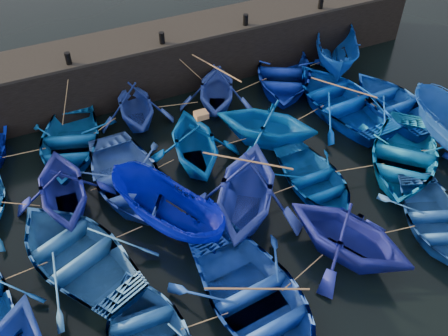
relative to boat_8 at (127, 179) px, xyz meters
name	(u,v)px	position (x,y,z in m)	size (l,w,h in m)	color
ground	(263,242)	(3.44, -4.31, -0.54)	(120.00, 120.00, 0.00)	black
quay_wall	(158,61)	(3.44, 6.19, 0.71)	(26.00, 2.50, 2.50)	black
quay_top	(156,35)	(3.44, 6.19, 2.02)	(26.00, 2.50, 0.12)	black
bollard_1	(68,58)	(-0.56, 5.29, 2.33)	(0.24, 0.24, 0.50)	black
bollard_2	(162,38)	(3.44, 5.29, 2.33)	(0.24, 0.24, 0.50)	black
bollard_3	(246,20)	(7.44, 5.29, 2.33)	(0.24, 0.24, 0.50)	black
bollard_4	(321,3)	(11.44, 5.29, 2.33)	(0.24, 0.24, 0.50)	black
boat_1	(69,143)	(-1.51, 2.99, -0.02)	(3.55, 4.96, 1.03)	#074A90
boat_2	(135,105)	(1.53, 3.75, 0.43)	(3.16, 3.67, 1.93)	#233D9F
boat_3	(216,88)	(5.11, 3.35, 0.48)	(3.32, 3.85, 2.03)	#2842AB
boat_4	(283,74)	(8.74, 3.76, 0.03)	(3.91, 5.47, 1.13)	navy
boat_5	(337,50)	(11.76, 3.92, 0.47)	(1.96, 5.21, 2.02)	#0A3E92
boat_7	(62,188)	(-2.25, -0.03, 0.54)	(3.52, 4.09, 2.15)	navy
boat_8	(127,179)	(0.00, 0.00, 0.00)	(3.70, 5.17, 1.07)	blue
boat_9	(195,142)	(2.85, 0.26, 0.56)	(3.60, 4.18, 2.20)	#004699
boat_10	(267,122)	(5.94, 0.24, 0.55)	(3.57, 4.14, 2.18)	#0251B4
boat_11	(341,100)	(10.00, 0.84, 0.06)	(4.15, 5.80, 1.20)	#00349D
boat_12	(393,102)	(12.04, -0.19, -0.03)	(3.48, 4.87, 1.01)	#0B43C0
boat_14	(76,252)	(-2.44, -2.58, 0.03)	(3.90, 5.45, 1.13)	#215B9F
boat_15	(167,211)	(0.73, -2.41, 0.36)	(1.75, 4.65, 1.80)	#0008A5
boat_16	(246,189)	(3.44, -2.92, 0.74)	(4.17, 4.83, 2.54)	#2437AB
boat_17	(315,181)	(6.33, -2.89, -0.09)	(3.06, 4.28, 0.89)	#034394
boat_18	(403,157)	(10.06, -3.28, 0.02)	(3.83, 5.36, 1.11)	blue
boat_22	(256,301)	(1.98, -6.55, 0.06)	(4.08, 5.71, 1.18)	#133EAF
boat_23	(349,234)	(5.59, -5.94, 0.59)	(3.69, 4.28, 2.25)	navy
boat_24	(435,219)	(9.05, -6.21, -0.08)	(3.12, 4.36, 0.91)	#1E5298
wooden_crate	(201,115)	(3.15, 0.26, 1.78)	(0.47, 0.39, 0.24)	olive
mooring_ropes	(204,137)	(3.38, 0.67, 0.34)	(17.19, 11.79, 2.10)	tan
loose_oars	(268,137)	(5.13, -1.32, 1.23)	(10.28, 11.98, 1.42)	#99724C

